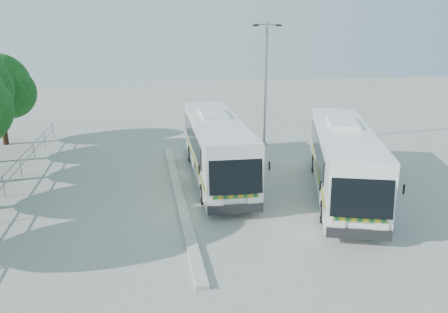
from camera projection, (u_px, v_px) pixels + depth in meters
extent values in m
plane|color=gray|center=(237.00, 206.00, 18.55)|extent=(100.00, 100.00, 0.00)
cube|color=#B2B2AD|center=(178.00, 192.00, 20.01)|extent=(0.40, 16.00, 0.15)
cylinder|color=gray|center=(8.00, 170.00, 20.28)|extent=(0.06, 22.00, 0.06)
cylinder|color=gray|center=(10.00, 178.00, 20.39)|extent=(0.06, 22.00, 0.06)
cylinder|color=gray|center=(50.00, 133.00, 29.85)|extent=(0.06, 0.06, 1.00)
cylinder|color=#382314|center=(3.00, 124.00, 28.47)|extent=(0.36, 0.36, 2.77)
sphere|color=#103B10|center=(9.00, 93.00, 27.56)|extent=(3.28, 3.28, 3.28)
cube|color=silver|center=(216.00, 145.00, 21.83)|extent=(2.55, 10.85, 2.74)
cube|color=black|center=(236.00, 172.00, 16.58)|extent=(2.08, 0.47, 1.75)
cube|color=black|center=(192.00, 137.00, 22.07)|extent=(0.29, 8.63, 0.99)
cube|color=black|center=(236.00, 135.00, 22.42)|extent=(0.29, 8.63, 0.99)
cube|color=#0C5628|center=(194.00, 158.00, 21.54)|extent=(0.29, 9.35, 0.25)
cylinder|color=black|center=(204.00, 194.00, 18.68)|extent=(0.29, 0.91, 0.90)
cylinder|color=black|center=(250.00, 192.00, 18.99)|extent=(0.29, 0.91, 0.90)
cylinder|color=black|center=(191.00, 154.00, 24.91)|extent=(0.29, 0.91, 0.90)
cylinder|color=black|center=(226.00, 152.00, 25.22)|extent=(0.29, 0.91, 0.90)
cube|color=white|center=(343.00, 158.00, 19.70)|extent=(5.56, 10.83, 2.72)
cube|color=black|center=(362.00, 192.00, 14.49)|extent=(2.07, 1.05, 1.73)
cube|color=black|center=(317.00, 147.00, 20.27)|extent=(2.81, 8.10, 0.98)
cube|color=black|center=(367.00, 149.00, 19.96)|extent=(2.81, 8.10, 0.98)
cube|color=#0D5F2D|center=(317.00, 169.00, 19.74)|extent=(3.02, 8.77, 0.25)
cylinder|color=black|center=(324.00, 212.00, 16.86)|extent=(0.54, 0.93, 0.89)
cylinder|color=black|center=(378.00, 215.00, 16.59)|extent=(0.54, 0.93, 0.89)
cylinder|color=black|center=(315.00, 164.00, 23.05)|extent=(0.54, 0.93, 0.89)
cylinder|color=black|center=(354.00, 165.00, 22.78)|extent=(0.54, 0.93, 0.89)
cylinder|color=gray|center=(266.00, 85.00, 27.68)|extent=(0.18, 0.18, 7.80)
cylinder|color=gray|center=(267.00, 24.00, 26.67)|extent=(1.55, 0.34, 0.08)
cube|color=black|center=(255.00, 25.00, 26.42)|extent=(0.37, 0.23, 0.12)
cube|color=black|center=(279.00, 25.00, 26.94)|extent=(0.37, 0.23, 0.12)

